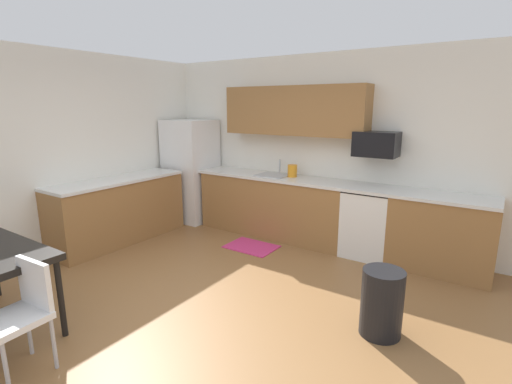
% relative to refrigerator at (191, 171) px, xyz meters
% --- Properties ---
extents(ground_plane, '(12.00, 12.00, 0.00)m').
position_rel_refrigerator_xyz_m(ground_plane, '(2.18, -2.22, -0.87)').
color(ground_plane, olive).
extents(wall_back, '(5.80, 0.10, 2.70)m').
position_rel_refrigerator_xyz_m(wall_back, '(2.18, 0.43, 0.48)').
color(wall_back, white).
rests_on(wall_back, ground).
extents(wall_left, '(0.10, 5.80, 2.70)m').
position_rel_refrigerator_xyz_m(wall_left, '(-0.47, -2.22, 0.48)').
color(wall_left, white).
rests_on(wall_left, ground).
extents(cabinet_run_back, '(2.39, 0.60, 0.90)m').
position_rel_refrigerator_xyz_m(cabinet_run_back, '(1.62, 0.08, -0.42)').
color(cabinet_run_back, olive).
rests_on(cabinet_run_back, ground).
extents(cabinet_run_back_right, '(1.16, 0.60, 0.90)m').
position_rel_refrigerator_xyz_m(cabinet_run_back_right, '(4.00, 0.08, -0.42)').
color(cabinet_run_back_right, olive).
rests_on(cabinet_run_back_right, ground).
extents(cabinet_run_left, '(0.60, 2.00, 0.90)m').
position_rel_refrigerator_xyz_m(cabinet_run_left, '(-0.12, -1.42, -0.42)').
color(cabinet_run_left, olive).
rests_on(cabinet_run_left, ground).
extents(countertop_back, '(4.80, 0.64, 0.04)m').
position_rel_refrigerator_xyz_m(countertop_back, '(2.18, 0.08, 0.05)').
color(countertop_back, silver).
rests_on(countertop_back, cabinet_run_back).
extents(countertop_left, '(0.64, 2.00, 0.04)m').
position_rel_refrigerator_xyz_m(countertop_left, '(-0.12, -1.42, 0.05)').
color(countertop_left, silver).
rests_on(countertop_left, cabinet_run_left).
extents(upper_cabinets_back, '(2.20, 0.34, 0.70)m').
position_rel_refrigerator_xyz_m(upper_cabinets_back, '(1.88, 0.21, 1.03)').
color(upper_cabinets_back, olive).
extents(refrigerator, '(0.76, 0.70, 1.74)m').
position_rel_refrigerator_xyz_m(refrigerator, '(0.00, 0.00, 0.00)').
color(refrigerator, white).
rests_on(refrigerator, ground).
extents(oven_range, '(0.60, 0.60, 0.91)m').
position_rel_refrigerator_xyz_m(oven_range, '(3.12, 0.08, -0.41)').
color(oven_range, white).
rests_on(oven_range, ground).
extents(microwave, '(0.54, 0.36, 0.32)m').
position_rel_refrigerator_xyz_m(microwave, '(3.12, 0.18, 0.62)').
color(microwave, black).
extents(sink_basin, '(0.48, 0.40, 0.14)m').
position_rel_refrigerator_xyz_m(sink_basin, '(1.63, 0.08, 0.01)').
color(sink_basin, '#A5A8AD').
rests_on(sink_basin, countertop_back).
extents(sink_faucet, '(0.02, 0.02, 0.24)m').
position_rel_refrigerator_xyz_m(sink_faucet, '(1.63, 0.26, 0.17)').
color(sink_faucet, '#B2B5BA').
rests_on(sink_faucet, countertop_back).
extents(chair_near_table, '(0.42, 0.42, 0.85)m').
position_rel_refrigerator_xyz_m(chair_near_table, '(1.69, -3.60, -0.36)').
color(chair_near_table, white).
rests_on(chair_near_table, ground).
extents(trash_bin, '(0.36, 0.36, 0.60)m').
position_rel_refrigerator_xyz_m(trash_bin, '(3.79, -1.65, -0.57)').
color(trash_bin, black).
rests_on(trash_bin, ground).
extents(floor_mat, '(0.70, 0.50, 0.01)m').
position_rel_refrigerator_xyz_m(floor_mat, '(1.66, -0.57, -0.86)').
color(floor_mat, '#CC3372').
rests_on(floor_mat, ground).
extents(kettle, '(0.14, 0.14, 0.20)m').
position_rel_refrigerator_xyz_m(kettle, '(1.92, 0.13, 0.15)').
color(kettle, orange).
rests_on(kettle, countertop_back).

